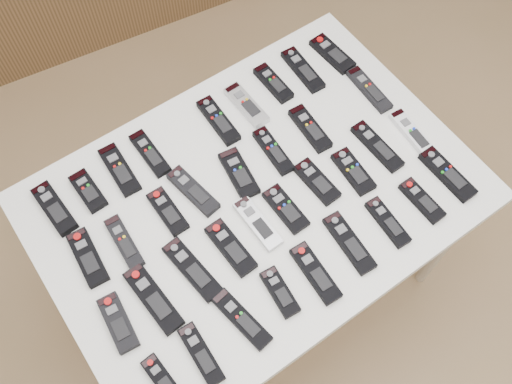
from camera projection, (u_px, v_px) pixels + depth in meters
ground at (288, 294)px, 2.33m from camera, size 4.00×4.00×0.00m
table at (256, 204)px, 1.72m from camera, size 1.25×0.88×0.78m
remote_0 at (55, 208)px, 1.63m from camera, size 0.07×0.18×0.02m
remote_1 at (88, 191)px, 1.66m from camera, size 0.06×0.14×0.02m
remote_2 at (120, 170)px, 1.69m from camera, size 0.06×0.18×0.02m
remote_3 at (150, 153)px, 1.72m from camera, size 0.05×0.17×0.02m
remote_4 at (218, 121)px, 1.77m from camera, size 0.06×0.19×0.02m
remote_5 at (246, 105)px, 1.80m from camera, size 0.06×0.18×0.02m
remote_6 at (273, 83)px, 1.84m from camera, size 0.05×0.16×0.02m
remote_7 at (303, 70)px, 1.87m from camera, size 0.06×0.19×0.02m
remote_8 at (332, 54)px, 1.90m from camera, size 0.07×0.17×0.02m
remote_9 at (88, 257)px, 1.56m from camera, size 0.07×0.18×0.02m
remote_10 at (124, 242)px, 1.59m from camera, size 0.05×0.17×0.02m
remote_11 at (168, 211)px, 1.63m from camera, size 0.05×0.15×0.02m
remote_12 at (193, 191)px, 1.66m from camera, size 0.08×0.19×0.02m
remote_13 at (239, 173)px, 1.69m from camera, size 0.08×0.17×0.02m
remote_14 at (273, 151)px, 1.72m from camera, size 0.06×0.17×0.02m
remote_15 at (310, 129)px, 1.76m from camera, size 0.06×0.18×0.02m
remote_16 at (369, 90)px, 1.83m from camera, size 0.06×0.19×0.02m
remote_17 at (118, 323)px, 1.48m from camera, size 0.07×0.16×0.02m
remote_18 at (153, 298)px, 1.51m from camera, size 0.07×0.21×0.02m
remote_19 at (192, 269)px, 1.55m from camera, size 0.08×0.21×0.02m
remote_20 at (231, 248)px, 1.58m from camera, size 0.06×0.18×0.02m
remote_21 at (257, 223)px, 1.61m from camera, size 0.05×0.18×0.02m
remote_22 at (286, 209)px, 1.63m from camera, size 0.06×0.16×0.02m
remote_23 at (317, 182)px, 1.67m from camera, size 0.06×0.16×0.02m
remote_24 at (353, 171)px, 1.69m from camera, size 0.07×0.16×0.02m
remote_25 at (377, 146)px, 1.73m from camera, size 0.05×0.19×0.02m
remote_26 at (413, 134)px, 1.75m from camera, size 0.06×0.19×0.02m
remote_27 at (164, 381)px, 1.41m from camera, size 0.05×0.15×0.02m
remote_28 at (201, 354)px, 1.44m from camera, size 0.05×0.17×0.02m
remote_29 at (242, 319)px, 1.49m from camera, size 0.08×0.19×0.02m
remote_30 at (280, 292)px, 1.52m from camera, size 0.06×0.14×0.02m
remote_31 at (315, 273)px, 1.54m from camera, size 0.06×0.18×0.02m
remote_32 at (349, 243)px, 1.59m from camera, size 0.07×0.20×0.02m
remote_33 at (388, 222)px, 1.61m from camera, size 0.05×0.16×0.02m
remote_34 at (422, 201)px, 1.65m from camera, size 0.05×0.15×0.02m
remote_35 at (447, 174)px, 1.68m from camera, size 0.06×0.19×0.02m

